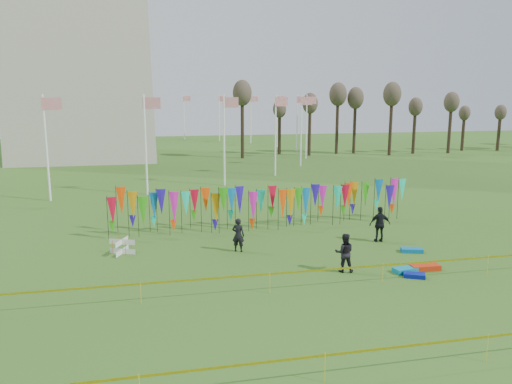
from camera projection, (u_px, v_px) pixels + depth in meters
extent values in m
plane|color=#315618|center=(307.00, 280.00, 21.76)|extent=(160.00, 160.00, 0.00)
cylinder|color=white|center=(297.00, 124.00, 69.95)|extent=(0.16, 0.16, 8.00)
plane|color=#B0121D|center=(301.00, 100.00, 69.45)|extent=(1.40, 0.00, 1.40)
cylinder|color=white|center=(277.00, 121.00, 76.71)|extent=(0.16, 0.16, 8.00)
plane|color=#B0121D|center=(281.00, 99.00, 76.20)|extent=(1.40, 0.00, 1.40)
cylinder|color=white|center=(251.00, 119.00, 82.61)|extent=(0.16, 0.16, 8.00)
plane|color=#B0121D|center=(254.00, 99.00, 82.10)|extent=(1.40, 0.00, 1.40)
cylinder|color=white|center=(219.00, 118.00, 87.24)|extent=(0.16, 0.16, 8.00)
plane|color=#B0121D|center=(222.00, 99.00, 86.74)|extent=(1.40, 0.00, 1.40)
cylinder|color=white|center=(184.00, 117.00, 90.31)|extent=(0.16, 0.16, 8.00)
plane|color=#B0121D|center=(187.00, 99.00, 89.80)|extent=(1.40, 0.00, 1.40)
cylinder|color=white|center=(146.00, 117.00, 91.59)|extent=(0.16, 0.16, 8.00)
plane|color=#B0121D|center=(149.00, 99.00, 91.08)|extent=(1.40, 0.00, 1.40)
cylinder|color=white|center=(105.00, 117.00, 91.00)|extent=(0.16, 0.16, 8.00)
plane|color=#B0121D|center=(108.00, 99.00, 90.49)|extent=(1.40, 0.00, 1.40)
cylinder|color=white|center=(63.00, 118.00, 88.58)|extent=(0.16, 0.16, 8.00)
plane|color=#B0121D|center=(65.00, 99.00, 88.07)|extent=(1.40, 0.00, 1.40)
cylinder|color=white|center=(18.00, 119.00, 84.49)|extent=(0.16, 0.16, 8.00)
plane|color=#B0121D|center=(20.00, 99.00, 83.99)|extent=(1.40, 0.00, 1.40)
cylinder|color=white|center=(47.00, 148.00, 37.27)|extent=(0.16, 0.16, 8.00)
plane|color=#B0121D|center=(52.00, 104.00, 36.77)|extent=(1.40, 0.00, 1.40)
cylinder|color=white|center=(146.00, 145.00, 39.69)|extent=(0.16, 0.16, 8.00)
plane|color=#B0121D|center=(152.00, 103.00, 39.19)|extent=(1.40, 0.00, 1.40)
cylinder|color=white|center=(224.00, 141.00, 43.78)|extent=(0.16, 0.16, 8.00)
plane|color=#B0121D|center=(231.00, 102.00, 43.28)|extent=(1.40, 0.00, 1.40)
cylinder|color=white|center=(275.00, 136.00, 49.25)|extent=(0.16, 0.16, 8.00)
plane|color=#B0121D|center=(282.00, 102.00, 48.75)|extent=(1.40, 0.00, 1.40)
cylinder|color=white|center=(301.00, 131.00, 55.74)|extent=(0.16, 0.16, 8.00)
plane|color=#B0121D|center=(307.00, 101.00, 55.24)|extent=(1.40, 0.00, 1.40)
cylinder|color=white|center=(306.00, 127.00, 62.80)|extent=(0.16, 0.16, 8.00)
plane|color=#B0121D|center=(311.00, 100.00, 62.30)|extent=(1.40, 0.00, 1.40)
cylinder|color=black|center=(107.00, 215.00, 28.28)|extent=(0.03, 0.03, 2.53)
cone|color=red|center=(112.00, 208.00, 28.27)|extent=(0.64, 0.64, 1.60)
cylinder|color=black|center=(117.00, 214.00, 28.40)|extent=(0.03, 0.03, 2.53)
cone|color=#FF4708|center=(122.00, 207.00, 28.39)|extent=(0.64, 0.64, 1.60)
cylinder|color=black|center=(128.00, 213.00, 28.52)|extent=(0.03, 0.03, 2.53)
cone|color=orange|center=(133.00, 207.00, 28.51)|extent=(0.64, 0.64, 1.60)
cylinder|color=black|center=(138.00, 213.00, 28.64)|extent=(0.03, 0.03, 2.53)
cone|color=#2CA913|center=(143.00, 206.00, 28.63)|extent=(0.64, 0.64, 1.60)
cylinder|color=black|center=(149.00, 213.00, 28.76)|extent=(0.03, 0.03, 2.53)
cone|color=#0A6DBA|center=(153.00, 206.00, 28.75)|extent=(0.64, 0.64, 1.60)
cylinder|color=black|center=(159.00, 212.00, 28.88)|extent=(0.03, 0.03, 2.53)
cone|color=#2B14B1|center=(164.00, 205.00, 28.87)|extent=(0.64, 0.64, 1.60)
cylinder|color=black|center=(169.00, 212.00, 29.01)|extent=(0.03, 0.03, 2.53)
cone|color=#FD1CC6|center=(174.00, 205.00, 28.99)|extent=(0.64, 0.64, 1.60)
cylinder|color=black|center=(179.00, 211.00, 29.13)|extent=(0.03, 0.03, 2.53)
cone|color=#0EDAA5|center=(184.00, 204.00, 29.11)|extent=(0.64, 0.64, 1.60)
cylinder|color=black|center=(189.00, 211.00, 29.25)|extent=(0.03, 0.03, 2.53)
cone|color=red|center=(194.00, 204.00, 29.23)|extent=(0.64, 0.64, 1.60)
cylinder|color=black|center=(199.00, 210.00, 29.37)|extent=(0.03, 0.03, 2.53)
cone|color=#FF4708|center=(204.00, 204.00, 29.35)|extent=(0.64, 0.64, 1.60)
cylinder|color=black|center=(209.00, 210.00, 29.49)|extent=(0.03, 0.03, 2.53)
cone|color=orange|center=(213.00, 203.00, 29.47)|extent=(0.64, 0.64, 1.60)
cylinder|color=black|center=(219.00, 209.00, 29.61)|extent=(0.03, 0.03, 2.53)
cone|color=#2CA913|center=(223.00, 203.00, 29.59)|extent=(0.64, 0.64, 1.60)
cylinder|color=black|center=(228.00, 209.00, 29.73)|extent=(0.03, 0.03, 2.53)
cone|color=#0A6DBA|center=(233.00, 202.00, 29.71)|extent=(0.64, 0.64, 1.60)
cylinder|color=black|center=(238.00, 208.00, 29.85)|extent=(0.03, 0.03, 2.53)
cone|color=#2B14B1|center=(242.00, 202.00, 29.83)|extent=(0.64, 0.64, 1.60)
cylinder|color=black|center=(247.00, 208.00, 29.97)|extent=(0.03, 0.03, 2.53)
cone|color=#FD1CC6|center=(252.00, 201.00, 29.96)|extent=(0.64, 0.64, 1.60)
cylinder|color=black|center=(257.00, 207.00, 30.09)|extent=(0.03, 0.03, 2.53)
cone|color=#0EDAA5|center=(261.00, 201.00, 30.08)|extent=(0.64, 0.64, 1.60)
cylinder|color=black|center=(266.00, 207.00, 30.21)|extent=(0.03, 0.03, 2.53)
cone|color=red|center=(271.00, 201.00, 30.20)|extent=(0.64, 0.64, 1.60)
cylinder|color=black|center=(275.00, 206.00, 30.33)|extent=(0.03, 0.03, 2.53)
cone|color=#FF4708|center=(280.00, 200.00, 30.32)|extent=(0.64, 0.64, 1.60)
cylinder|color=black|center=(284.00, 206.00, 30.45)|extent=(0.03, 0.03, 2.53)
cone|color=orange|center=(289.00, 200.00, 30.44)|extent=(0.64, 0.64, 1.60)
cylinder|color=black|center=(294.00, 206.00, 30.57)|extent=(0.03, 0.03, 2.53)
cone|color=#2CA913|center=(298.00, 199.00, 30.56)|extent=(0.64, 0.64, 1.60)
cylinder|color=black|center=(303.00, 205.00, 30.69)|extent=(0.03, 0.03, 2.53)
cone|color=#0A6DBA|center=(307.00, 199.00, 30.68)|extent=(0.64, 0.64, 1.60)
cylinder|color=black|center=(312.00, 205.00, 30.81)|extent=(0.03, 0.03, 2.53)
cone|color=#2B14B1|center=(316.00, 198.00, 30.80)|extent=(0.64, 0.64, 1.60)
cylinder|color=black|center=(321.00, 204.00, 30.94)|extent=(0.03, 0.03, 2.53)
cone|color=#FD1CC6|center=(325.00, 198.00, 30.92)|extent=(0.64, 0.64, 1.60)
cylinder|color=black|center=(329.00, 204.00, 31.06)|extent=(0.03, 0.03, 2.53)
cone|color=#0EDAA5|center=(334.00, 198.00, 31.04)|extent=(0.64, 0.64, 1.60)
cylinder|color=black|center=(338.00, 203.00, 31.18)|extent=(0.03, 0.03, 2.53)
cone|color=red|center=(343.00, 197.00, 31.16)|extent=(0.64, 0.64, 1.60)
cylinder|color=black|center=(347.00, 203.00, 31.30)|extent=(0.03, 0.03, 2.53)
cone|color=#FF4708|center=(351.00, 197.00, 31.28)|extent=(0.64, 0.64, 1.60)
cylinder|color=black|center=(356.00, 203.00, 31.42)|extent=(0.03, 0.03, 2.53)
cone|color=orange|center=(360.00, 196.00, 31.40)|extent=(0.64, 0.64, 1.60)
cylinder|color=black|center=(364.00, 202.00, 31.54)|extent=(0.03, 0.03, 2.53)
cone|color=#2CA913|center=(368.00, 196.00, 31.52)|extent=(0.64, 0.64, 1.60)
cylinder|color=black|center=(373.00, 202.00, 31.66)|extent=(0.03, 0.03, 2.53)
cone|color=#0A6DBA|center=(377.00, 196.00, 31.64)|extent=(0.64, 0.64, 1.60)
cylinder|color=black|center=(381.00, 201.00, 31.78)|extent=(0.03, 0.03, 2.53)
cone|color=#2B14B1|center=(385.00, 195.00, 31.76)|extent=(0.64, 0.64, 1.60)
cylinder|color=black|center=(389.00, 201.00, 31.90)|extent=(0.03, 0.03, 2.53)
cone|color=#FD1CC6|center=(394.00, 195.00, 31.89)|extent=(0.64, 0.64, 1.60)
cylinder|color=black|center=(398.00, 201.00, 32.02)|extent=(0.03, 0.03, 2.53)
cone|color=#0EDAA5|center=(402.00, 195.00, 32.01)|extent=(0.64, 0.64, 1.60)
cube|color=#DCDB04|center=(316.00, 270.00, 20.53)|extent=(26.00, 0.01, 0.08)
cylinder|color=gold|center=(1.00, 304.00, 18.11)|extent=(0.02, 0.02, 0.90)
cylinder|color=gold|center=(142.00, 293.00, 19.15)|extent=(0.02, 0.02, 0.90)
cylinder|color=gold|center=(269.00, 283.00, 20.19)|extent=(0.02, 0.02, 0.90)
cylinder|color=gold|center=(383.00, 274.00, 21.23)|extent=(0.02, 0.02, 0.90)
cylinder|color=gold|center=(486.00, 265.00, 22.27)|extent=(0.02, 0.02, 0.90)
cube|color=#DCDB04|center=(391.00, 348.00, 14.24)|extent=(26.00, 0.01, 0.08)
cylinder|color=gold|center=(324.00, 368.00, 13.90)|extent=(0.02, 0.02, 0.90)
cylinder|color=gold|center=(482.00, 349.00, 14.94)|extent=(0.02, 0.02, 0.90)
cylinder|color=#34281A|center=(247.00, 132.00, 64.61)|extent=(0.44, 0.44, 6.40)
ellipsoid|color=#4C3F32|center=(247.00, 106.00, 63.97)|extent=(1.92, 1.92, 2.56)
cylinder|color=#34281A|center=(276.00, 132.00, 65.44)|extent=(0.44, 0.44, 6.40)
ellipsoid|color=#4C3F32|center=(277.00, 106.00, 64.80)|extent=(1.92, 1.92, 2.56)
cylinder|color=#34281A|center=(306.00, 131.00, 66.27)|extent=(0.44, 0.44, 6.40)
ellipsoid|color=#4C3F32|center=(306.00, 106.00, 65.63)|extent=(1.92, 1.92, 2.56)
cylinder|color=#34281A|center=(334.00, 131.00, 67.10)|extent=(0.44, 0.44, 6.40)
ellipsoid|color=#4C3F32|center=(335.00, 106.00, 66.46)|extent=(1.92, 1.92, 2.56)
cylinder|color=#34281A|center=(362.00, 130.00, 67.93)|extent=(0.44, 0.44, 6.40)
ellipsoid|color=#4C3F32|center=(363.00, 105.00, 67.29)|extent=(1.92, 1.92, 2.56)
cylinder|color=#34281A|center=(389.00, 130.00, 68.76)|extent=(0.44, 0.44, 6.40)
ellipsoid|color=#4C3F32|center=(390.00, 105.00, 68.12)|extent=(1.92, 1.92, 2.56)
cylinder|color=#34281A|center=(415.00, 130.00, 69.59)|extent=(0.44, 0.44, 6.40)
ellipsoid|color=#4C3F32|center=(417.00, 105.00, 68.95)|extent=(1.92, 1.92, 2.56)
cylinder|color=#34281A|center=(441.00, 129.00, 70.42)|extent=(0.44, 0.44, 6.40)
ellipsoid|color=#4C3F32|center=(443.00, 105.00, 69.78)|extent=(1.92, 1.92, 2.56)
cylinder|color=#34281A|center=(466.00, 129.00, 71.25)|extent=(0.44, 0.44, 6.40)
ellipsoid|color=#4C3F32|center=(468.00, 105.00, 70.61)|extent=(1.92, 1.92, 2.56)
cylinder|color=#34281A|center=(491.00, 128.00, 72.08)|extent=(0.44, 0.44, 6.40)
ellipsoid|color=#4C3F32|center=(493.00, 105.00, 71.44)|extent=(1.92, 1.92, 2.56)
cylinder|color=red|center=(115.00, 249.00, 24.81)|extent=(0.02, 0.02, 0.79)
cylinder|color=red|center=(129.00, 248.00, 24.95)|extent=(0.02, 0.02, 0.79)
cylinder|color=red|center=(116.00, 245.00, 25.47)|extent=(0.02, 0.02, 0.79)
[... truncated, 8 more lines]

